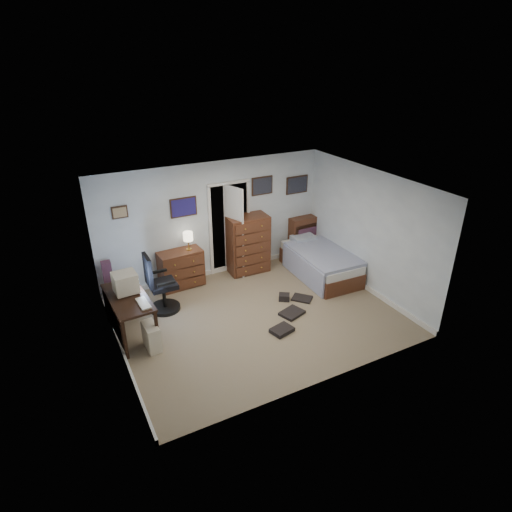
{
  "coord_description": "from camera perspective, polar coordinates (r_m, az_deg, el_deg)",
  "views": [
    {
      "loc": [
        -3.14,
        -5.95,
        4.5
      ],
      "look_at": [
        0.12,
        0.3,
        1.1
      ],
      "focal_mm": 30.0,
      "sensor_mm": 36.0,
      "label": 1
    }
  ],
  "objects": [
    {
      "name": "tall_dresser",
      "position": [
        9.42,
        -1.1,
        1.6
      ],
      "size": [
        0.91,
        0.56,
        1.3
      ],
      "primitive_type": "cube",
      "rotation": [
        0.0,
        0.0,
        -0.04
      ],
      "color": "#5B2E1C",
      "rests_on": "floor"
    },
    {
      "name": "low_dresser",
      "position": [
        9.04,
        -9.95,
        -1.68
      ],
      "size": [
        0.92,
        0.5,
        0.79
      ],
      "primitive_type": "cube",
      "rotation": [
        0.0,
        0.0,
        0.06
      ],
      "color": "#5B2E1C",
      "rests_on": "floor"
    },
    {
      "name": "table_lamp",
      "position": [
        8.81,
        -9.05,
        2.52
      ],
      "size": [
        0.21,
        0.21,
        0.39
      ],
      "rotation": [
        0.0,
        0.0,
        0.06
      ],
      "color": "gold",
      "rests_on": "low_dresser"
    },
    {
      "name": "pc_tower",
      "position": [
        7.4,
        -13.77,
        -10.4
      ],
      "size": [
        0.23,
        0.44,
        0.46
      ],
      "rotation": [
        0.0,
        0.0,
        0.05
      ],
      "color": "beige",
      "rests_on": "floor"
    },
    {
      "name": "media_stack",
      "position": [
        8.79,
        -19.03,
        -3.31
      ],
      "size": [
        0.18,
        0.18,
        0.88
      ],
      "primitive_type": "cube",
      "rotation": [
        0.0,
        0.0,
        -0.04
      ],
      "color": "maroon",
      "rests_on": "floor"
    },
    {
      "name": "office_chair",
      "position": [
        8.23,
        -12.71,
        -4.36
      ],
      "size": [
        0.57,
        0.59,
        1.19
      ],
      "rotation": [
        0.0,
        0.0,
        -0.0
      ],
      "color": "black",
      "rests_on": "floor"
    },
    {
      "name": "doorway",
      "position": [
        9.59,
        -4.28,
        4.28
      ],
      "size": [
        0.96,
        1.12,
        2.05
      ],
      "color": "black",
      "rests_on": "floor"
    },
    {
      "name": "crt_monitor",
      "position": [
        7.58,
        -17.01,
        -3.43
      ],
      "size": [
        0.41,
        0.38,
        0.36
      ],
      "rotation": [
        0.0,
        0.0,
        0.05
      ],
      "color": "beige",
      "rests_on": "computer_desk"
    },
    {
      "name": "bed",
      "position": [
        9.49,
        8.48,
        -0.82
      ],
      "size": [
        1.12,
        1.99,
        0.64
      ],
      "rotation": [
        0.0,
        0.0,
        -0.04
      ],
      "color": "#5B2E1C",
      "rests_on": "floor"
    },
    {
      "name": "wall_posters",
      "position": [
        9.18,
        -2.4,
        8.25
      ],
      "size": [
        4.38,
        0.04,
        0.6
      ],
      "color": "#331E11",
      "rests_on": "floor"
    },
    {
      "name": "floor",
      "position": [
        8.1,
        0.21,
        -8.09
      ],
      "size": [
        5.0,
        4.0,
        0.02
      ],
      "primitive_type": "cube",
      "color": "gray",
      "rests_on": "ground"
    },
    {
      "name": "keyboard",
      "position": [
        7.26,
        -14.79,
        -6.11
      ],
      "size": [
        0.17,
        0.41,
        0.02
      ],
      "primitive_type": "cube",
      "rotation": [
        0.0,
        0.0,
        0.05
      ],
      "color": "beige",
      "rests_on": "computer_desk"
    },
    {
      "name": "headboard_bookcase",
      "position": [
        10.37,
        7.2,
        2.94
      ],
      "size": [
        1.09,
        0.33,
        0.97
      ],
      "rotation": [
        0.0,
        0.0,
        0.05
      ],
      "color": "#5B2E1C",
      "rests_on": "floor"
    },
    {
      "name": "computer_desk",
      "position": [
        7.61,
        -17.25,
        -6.51
      ],
      "size": [
        0.68,
        1.35,
        0.76
      ],
      "rotation": [
        0.0,
        0.0,
        0.05
      ],
      "color": "black",
      "rests_on": "floor"
    },
    {
      "name": "floor_clutter",
      "position": [
        8.16,
        4.43,
        -7.52
      ],
      "size": [
        1.37,
        1.21,
        0.13
      ],
      "rotation": [
        0.0,
        0.0,
        -0.02
      ],
      "color": "black",
      "rests_on": "floor"
    }
  ]
}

